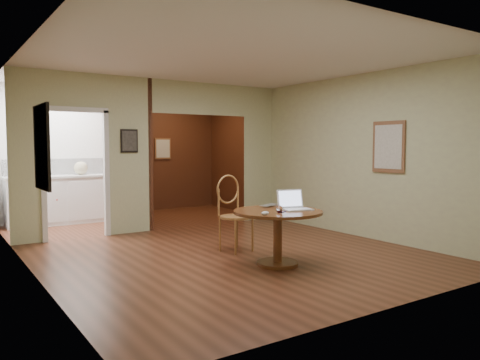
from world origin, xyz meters
TOP-DOWN VIEW (x-y plane):
  - floor at (0.00, 0.00)m, footprint 5.00×5.00m
  - room_shell at (-0.47, 3.10)m, footprint 5.20×7.50m
  - dining_table at (0.17, -0.67)m, footprint 1.12×1.12m
  - chair at (0.15, 0.35)m, footprint 0.54×0.54m
  - open_laptop at (0.39, -0.71)m, footprint 0.40×0.38m
  - closed_laptop at (0.32, -0.34)m, footprint 0.38×0.32m
  - mouse at (-0.21, -0.90)m, footprint 0.12×0.08m
  - wine_glass at (0.04, -0.86)m, footprint 0.08×0.08m
  - pen at (0.13, -0.83)m, footprint 0.14×0.08m
  - kitchen_cabinet at (-1.35, 4.20)m, footprint 2.06×0.60m
  - grocery_bag at (-0.97, 4.20)m, footprint 0.29×0.25m

SIDE VIEW (x-z plane):
  - floor at x=0.00m, z-range 0.00..0.00m
  - kitchen_cabinet at x=-1.35m, z-range 0.00..0.94m
  - dining_table at x=0.17m, z-range 0.17..0.87m
  - chair at x=0.15m, z-range 0.06..1.16m
  - pen at x=0.13m, z-range 0.70..0.71m
  - closed_laptop at x=0.32m, z-range 0.70..0.73m
  - mouse at x=-0.21m, z-range 0.70..0.75m
  - wine_glass at x=0.04m, z-range 0.70..0.79m
  - open_laptop at x=0.39m, z-range 0.64..0.89m
  - grocery_bag at x=-0.97m, z-range 0.94..1.20m
  - room_shell at x=-0.47m, z-range -1.21..3.79m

